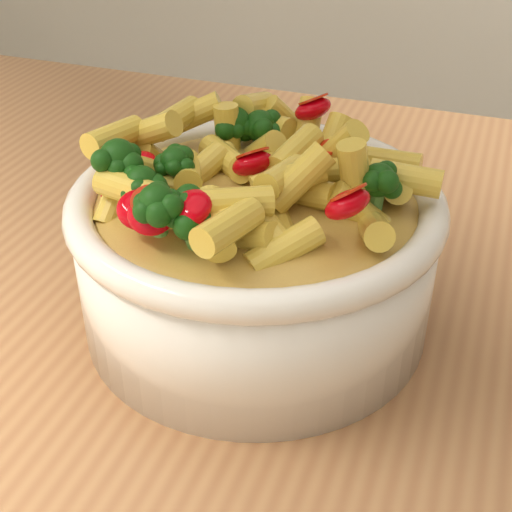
% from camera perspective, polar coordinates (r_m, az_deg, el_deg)
% --- Properties ---
extents(table, '(1.20, 0.80, 0.90)m').
position_cam_1_polar(table, '(0.58, -8.73, -10.46)').
color(table, '#AF794B').
rests_on(table, ground).
extents(serving_bowl, '(0.23, 0.23, 0.10)m').
position_cam_1_polar(serving_bowl, '(0.44, 0.00, 0.13)').
color(serving_bowl, white).
rests_on(serving_bowl, table).
extents(pasta_salad, '(0.18, 0.18, 0.04)m').
position_cam_1_polar(pasta_salad, '(0.41, 0.00, 7.13)').
color(pasta_salad, '#E7C349').
rests_on(pasta_salad, serving_bowl).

